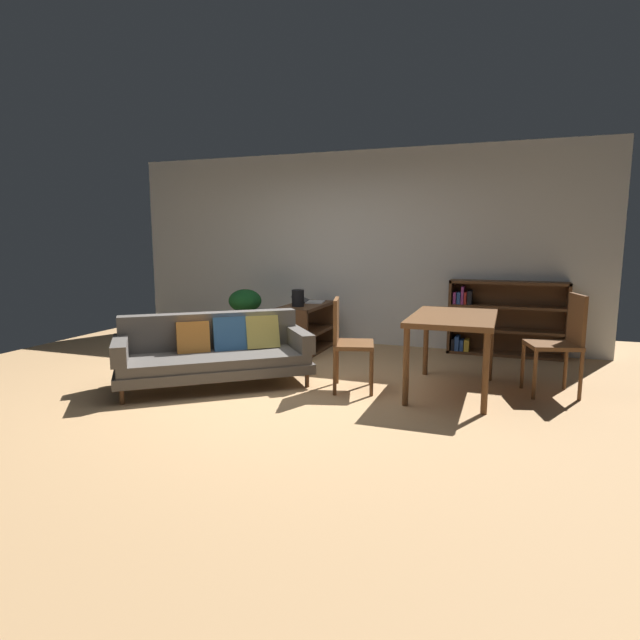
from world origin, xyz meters
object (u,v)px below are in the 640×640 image
Objects in this scene: potted_floor_plant at (245,310)px; dining_table at (453,324)px; dining_chair_far at (562,339)px; bookshelf at (499,318)px; dining_chair_near at (347,338)px; desk_speaker at (298,298)px; fabric_couch at (215,351)px; open_laptop at (310,301)px; media_console at (306,328)px.

dining_table is (2.99, -1.37, 0.19)m from potted_floor_plant.
bookshelf is at bearing 109.72° from dining_chair_far.
dining_chair_near is 0.94× the size of dining_chair_far.
dining_chair_near is at bearing -50.92° from desk_speaker.
dining_chair_near is (1.34, 0.27, 0.17)m from fabric_couch.
fabric_couch is 2.19× the size of dining_chair_near.
dining_chair_far is (3.32, 0.81, 0.20)m from fabric_couch.
dining_chair_far reaches higher than dining_table.
potted_floor_plant reaches higher than open_laptop.
bookshelf is (-0.59, 1.66, -0.07)m from dining_chair_far.
potted_floor_plant is at bearing 109.17° from fabric_couch.
dining_chair_far is at bearing 13.70° from fabric_couch.
fabric_couch is 2.07m from open_laptop.
bookshelf is (3.39, 0.56, -0.02)m from potted_floor_plant.
open_laptop is 2.55m from dining_table.
dining_chair_near is at bearing -164.84° from dining_table.
fabric_couch is at bearing -166.30° from dining_chair_far.
media_console is at bearing 86.04° from desk_speaker.
dining_chair_far is at bearing -21.84° from open_laptop.
desk_speaker is 2.30m from dining_table.
desk_speaker is 0.22× the size of dining_chair_far.
desk_speaker is (0.28, 1.57, 0.39)m from fabric_couch.
fabric_couch is 3.42m from dining_chair_far.
dining_table is (2.06, -1.50, 0.02)m from open_laptop.
fabric_couch is 4.23× the size of open_laptop.
fabric_couch is at bearing -97.56° from open_laptop.
bookshelf reaches higher than fabric_couch.
potted_floor_plant is 0.81× the size of dining_chair_far.
open_laptop is (0.27, 2.03, 0.31)m from fabric_couch.
desk_speaker is 2.62m from bookshelf.
dining_table is 1.98m from bookshelf.
bookshelf is (1.39, 2.20, -0.05)m from dining_chair_near.
bookshelf reaches higher than potted_floor_plant.
desk_speaker is at bearing 153.25° from dining_table.
dining_table is (2.03, -1.27, 0.37)m from media_console.
desk_speaker is 0.15× the size of bookshelf.
bookshelf is (2.44, 0.90, -0.27)m from desk_speaker.
dining_table is 1.04m from dining_chair_near.
bookshelf is at bearing 9.47° from potted_floor_plant.
potted_floor_plant is at bearing 174.17° from media_console.
potted_floor_plant is at bearing 155.46° from dining_table.
media_console is 0.98m from potted_floor_plant.
media_console is at bearing 80.58° from fabric_couch.
dining_chair_far is (3.04, -0.76, -0.19)m from desk_speaker.
desk_speaker is 3.14m from dining_chair_far.
bookshelf is (2.46, 0.44, -0.18)m from open_laptop.
bookshelf reaches higher than open_laptop.
dining_chair_near is at bearing -58.76° from open_laptop.
open_laptop is 0.95m from potted_floor_plant.
dining_chair_far is at bearing -15.35° from potted_floor_plant.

